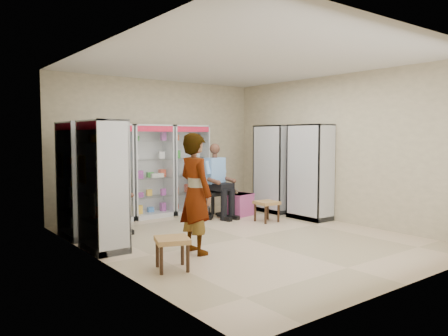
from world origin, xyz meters
TOP-DOWN VIEW (x-y plane):
  - floor at (0.00, 0.00)m, footprint 6.00×6.00m
  - room_shell at (0.00, 0.00)m, footprint 5.02×6.02m
  - cabinet_back_left at (-1.30, 2.73)m, footprint 0.90×0.50m
  - cabinet_back_mid at (-0.35, 2.73)m, footprint 0.90×0.50m
  - cabinet_back_right at (0.60, 2.73)m, footprint 0.90×0.50m
  - cabinet_right_far at (2.23, 1.60)m, footprint 0.90×0.50m
  - cabinet_right_near at (2.23, 0.50)m, footprint 0.90×0.50m
  - cabinet_left_far at (-2.23, 1.80)m, footprint 0.90×0.50m
  - cabinet_left_near at (-2.23, 0.70)m, footprint 0.90×0.50m
  - wooden_chair at (-1.55, 2.00)m, footprint 0.42×0.42m
  - seated_customer at (-1.55, 1.95)m, footprint 0.44×0.60m
  - office_chair at (0.72, 1.92)m, footprint 0.73×0.73m
  - seated_shopkeeper at (0.72, 1.87)m, footprint 0.59×0.75m
  - pink_trunk at (1.30, 1.74)m, footprint 0.58×0.57m
  - tea_glass at (1.27, 1.79)m, footprint 0.07×0.07m
  - woven_stool_a at (1.29, 0.83)m, footprint 0.45×0.45m
  - woven_stool_b at (-1.90, -0.80)m, footprint 0.55×0.55m
  - standing_man at (-1.20, -0.30)m, footprint 0.44×0.66m

SIDE VIEW (x-z plane):
  - floor at x=0.00m, z-range 0.00..0.00m
  - woven_stool_a at x=1.29m, z-range 0.00..0.42m
  - woven_stool_b at x=-1.90m, z-range 0.00..0.43m
  - pink_trunk at x=1.30m, z-range 0.00..0.48m
  - wooden_chair at x=-1.55m, z-range 0.00..0.94m
  - tea_glass at x=1.27m, z-range 0.48..0.58m
  - office_chair at x=0.72m, z-range 0.00..1.18m
  - seated_customer at x=-1.55m, z-range 0.00..1.34m
  - seated_shopkeeper at x=0.72m, z-range 0.00..1.50m
  - standing_man at x=-1.20m, z-range 0.00..1.80m
  - cabinet_back_left at x=-1.30m, z-range 0.00..2.00m
  - cabinet_back_mid at x=-0.35m, z-range 0.00..2.00m
  - cabinet_back_right at x=0.60m, z-range 0.00..2.00m
  - cabinet_right_far at x=2.23m, z-range 0.00..2.00m
  - cabinet_right_near at x=2.23m, z-range 0.00..2.00m
  - cabinet_left_far at x=-2.23m, z-range 0.00..2.00m
  - cabinet_left_near at x=-2.23m, z-range 0.00..2.00m
  - room_shell at x=0.00m, z-range 0.46..3.47m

